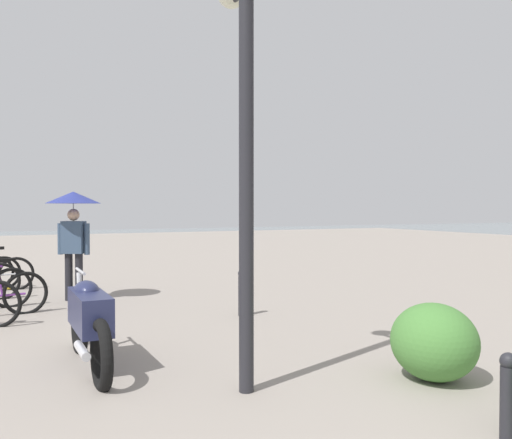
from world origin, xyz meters
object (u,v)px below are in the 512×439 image
bollard_near (508,394)px  bollard_mid (242,292)px  lamppost (246,109)px  motorcycle (89,321)px  pedestrian (73,215)px

bollard_near → bollard_mid: bearing=-1.1°
lamppost → motorcycle: (1.47, 1.21, -2.16)m
pedestrian → motorcycle: bearing=174.9°
pedestrian → bollard_mid: bearing=-139.8°
motorcycle → bollard_mid: (1.79, -2.64, -0.11)m
pedestrian → bollard_mid: size_ratio=2.72×
bollard_near → bollard_mid: 5.08m
lamppost → pedestrian: bearing=7.9°
bollard_near → pedestrian: bearing=15.5°
bollard_mid → pedestrian: bearing=40.2°
motorcycle → bollard_mid: bearing=-55.8°
pedestrian → bollard_mid: (-2.65, -2.24, -1.21)m
lamppost → motorcycle: 2.88m
motorcycle → pedestrian: pedestrian is taller
motorcycle → bollard_near: bearing=-142.3°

